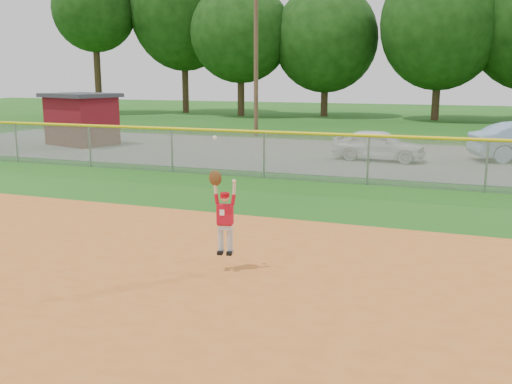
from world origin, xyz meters
TOP-DOWN VIEW (x-y plane):
  - ground at (0.00, 0.00)m, footprint 120.00×120.00m
  - parking_strip at (0.00, 16.00)m, footprint 44.00×10.00m
  - car_white_a at (-0.40, 15.07)m, footprint 3.62×1.68m
  - utility_shed at (-14.37, 15.41)m, footprint 3.86×3.38m
  - outfield_fence at (0.00, 10.00)m, footprint 40.06×0.10m
  - power_lines at (1.00, 22.00)m, footprint 19.40×0.24m
  - tree_line at (0.96, 37.90)m, footprint 62.37×13.00m
  - ballplayer at (-1.00, 1.30)m, footprint 0.47×0.23m

SIDE VIEW (x-z plane):
  - ground at x=0.00m, z-range 0.00..0.00m
  - parking_strip at x=0.00m, z-range 0.00..0.03m
  - car_white_a at x=-0.40m, z-range 0.03..1.23m
  - outfield_fence at x=0.00m, z-range 0.11..1.66m
  - ballplayer at x=-1.00m, z-range 0.04..2.03m
  - utility_shed at x=-14.37m, z-range 0.03..2.47m
  - power_lines at x=1.00m, z-range 0.18..9.18m
  - tree_line at x=0.96m, z-range 0.32..14.75m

